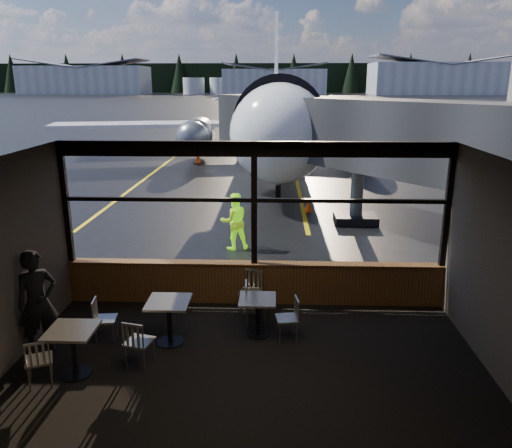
# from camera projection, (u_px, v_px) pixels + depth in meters

# --- Properties ---
(ground_plane) EXTENTS (520.00, 520.00, 0.00)m
(ground_plane) POSITION_uv_depth(u_px,v_px,m) (274.00, 100.00, 126.17)
(ground_plane) COLOR black
(ground_plane) RESTS_ON ground
(carpet_floor) EXTENTS (8.00, 6.00, 0.01)m
(carpet_floor) POSITION_uv_depth(u_px,v_px,m) (247.00, 382.00, 8.01)
(carpet_floor) COLOR black
(carpet_floor) RESTS_ON ground
(ceiling) EXTENTS (8.00, 6.00, 0.04)m
(ceiling) POSITION_uv_depth(u_px,v_px,m) (245.00, 166.00, 7.04)
(ceiling) COLOR #38332D
(ceiling) RESTS_ON ground
(wall_back) EXTENTS (8.00, 0.04, 3.50)m
(wall_back) POSITION_uv_depth(u_px,v_px,m) (228.00, 405.00, 4.64)
(wall_back) COLOR #483F39
(wall_back) RESTS_ON ground
(window_sill) EXTENTS (8.00, 0.28, 0.90)m
(window_sill) POSITION_uv_depth(u_px,v_px,m) (254.00, 283.00, 10.77)
(window_sill) COLOR #57351A
(window_sill) RESTS_ON ground
(window_header) EXTENTS (8.00, 0.18, 0.30)m
(window_header) POSITION_uv_depth(u_px,v_px,m) (254.00, 149.00, 9.97)
(window_header) COLOR black
(window_header) RESTS_ON ground
(mullion_left) EXTENTS (0.12, 0.12, 2.60)m
(mullion_left) POSITION_uv_depth(u_px,v_px,m) (66.00, 203.00, 10.43)
(mullion_left) COLOR black
(mullion_left) RESTS_ON ground
(mullion_centre) EXTENTS (0.12, 0.12, 2.60)m
(mullion_centre) POSITION_uv_depth(u_px,v_px,m) (254.00, 205.00, 10.28)
(mullion_centre) COLOR black
(mullion_centre) RESTS_ON ground
(mullion_right) EXTENTS (0.12, 0.12, 2.60)m
(mullion_right) POSITION_uv_depth(u_px,v_px,m) (448.00, 206.00, 10.14)
(mullion_right) COLOR black
(mullion_right) RESTS_ON ground
(window_transom) EXTENTS (8.00, 0.10, 0.08)m
(window_transom) POSITION_uv_depth(u_px,v_px,m) (254.00, 200.00, 10.26)
(window_transom) COLOR black
(window_transom) RESTS_ON ground
(airliner) EXTENTS (28.54, 34.20, 10.42)m
(airliner) POSITION_uv_depth(u_px,v_px,m) (277.00, 72.00, 29.99)
(airliner) COLOR white
(airliner) RESTS_ON ground_plane
(jet_bridge) EXTENTS (8.51, 10.41, 4.54)m
(jet_bridge) POSITION_uv_depth(u_px,v_px,m) (378.00, 161.00, 15.42)
(jet_bridge) COLOR #28282B
(jet_bridge) RESTS_ON ground_plane
(cafe_table_near) EXTENTS (0.68, 0.68, 0.75)m
(cafe_table_near) POSITION_uv_depth(u_px,v_px,m) (257.00, 317.00, 9.40)
(cafe_table_near) COLOR gray
(cafe_table_near) RESTS_ON carpet_floor
(cafe_table_mid) EXTENTS (0.76, 0.76, 0.84)m
(cafe_table_mid) POSITION_uv_depth(u_px,v_px,m) (169.00, 322.00, 9.10)
(cafe_table_mid) COLOR #99958D
(cafe_table_mid) RESTS_ON carpet_floor
(cafe_table_left) EXTENTS (0.75, 0.75, 0.83)m
(cafe_table_left) POSITION_uv_depth(u_px,v_px,m) (74.00, 352.00, 8.10)
(cafe_table_left) COLOR #9C978F
(cafe_table_left) RESTS_ON carpet_floor
(chair_near_e) EXTENTS (0.51, 0.51, 0.83)m
(chair_near_e) POSITION_uv_depth(u_px,v_px,m) (287.00, 319.00, 9.23)
(chair_near_e) COLOR beige
(chair_near_e) RESTS_ON carpet_floor
(chair_near_w) EXTENTS (0.51, 0.51, 0.89)m
(chair_near_w) POSITION_uv_depth(u_px,v_px,m) (256.00, 304.00, 9.80)
(chair_near_w) COLOR #B6B2A4
(chair_near_w) RESTS_ON carpet_floor
(chair_near_n) EXTENTS (0.60, 0.60, 0.87)m
(chair_near_n) POSITION_uv_depth(u_px,v_px,m) (251.00, 292.00, 10.39)
(chair_near_n) COLOR #B4AFA2
(chair_near_n) RESTS_ON carpet_floor
(chair_mid_s) EXTENTS (0.59, 0.59, 0.89)m
(chair_mid_s) POSITION_uv_depth(u_px,v_px,m) (139.00, 342.00, 8.35)
(chair_mid_s) COLOR #B6B1A4
(chair_mid_s) RESTS_ON carpet_floor
(chair_mid_w) EXTENTS (0.50, 0.50, 0.83)m
(chair_mid_w) POSITION_uv_depth(u_px,v_px,m) (105.00, 320.00, 9.22)
(chair_mid_w) COLOR beige
(chair_mid_w) RESTS_ON carpet_floor
(chair_left_s) EXTENTS (0.60, 0.60, 0.83)m
(chair_left_s) POSITION_uv_depth(u_px,v_px,m) (39.00, 360.00, 7.86)
(chair_left_s) COLOR #ABA89B
(chair_left_s) RESTS_ON carpet_floor
(passenger) EXTENTS (0.81, 0.79, 1.89)m
(passenger) POSITION_uv_depth(u_px,v_px,m) (38.00, 302.00, 8.69)
(passenger) COLOR black
(passenger) RESTS_ON carpet_floor
(ground_crew) EXTENTS (0.95, 0.84, 1.63)m
(ground_crew) POSITION_uv_depth(u_px,v_px,m) (234.00, 221.00, 14.19)
(ground_crew) COLOR #BFF219
(ground_crew) RESTS_ON ground_plane
(cone_nose) EXTENTS (0.33, 0.33, 0.46)m
(cone_nose) POSITION_uv_depth(u_px,v_px,m) (309.00, 206.00, 18.44)
(cone_nose) COLOR #E26107
(cone_nose) RESTS_ON ground_plane
(cone_wing) EXTENTS (0.39, 0.39, 0.54)m
(cone_wing) POSITION_uv_depth(u_px,v_px,m) (198.00, 158.00, 29.51)
(cone_wing) COLOR #F64607
(cone_wing) RESTS_ON ground_plane
(hangar_left) EXTENTS (45.00, 18.00, 11.00)m
(hangar_left) POSITION_uv_depth(u_px,v_px,m) (86.00, 79.00, 184.80)
(hangar_left) COLOR silver
(hangar_left) RESTS_ON ground_plane
(hangar_mid) EXTENTS (38.00, 15.00, 10.00)m
(hangar_mid) POSITION_uv_depth(u_px,v_px,m) (274.00, 80.00, 187.23)
(hangar_mid) COLOR silver
(hangar_mid) RESTS_ON ground_plane
(hangar_right) EXTENTS (50.00, 20.00, 12.00)m
(hangar_right) POSITION_uv_depth(u_px,v_px,m) (442.00, 77.00, 178.07)
(hangar_right) COLOR silver
(hangar_right) RESTS_ON ground_plane
(fuel_tank_a) EXTENTS (8.00, 8.00, 6.00)m
(fuel_tank_a) POSITION_uv_depth(u_px,v_px,m) (194.00, 86.00, 185.97)
(fuel_tank_a) COLOR silver
(fuel_tank_a) RESTS_ON ground_plane
(fuel_tank_b) EXTENTS (8.00, 8.00, 6.00)m
(fuel_tank_b) POSITION_uv_depth(u_px,v_px,m) (221.00, 86.00, 185.62)
(fuel_tank_b) COLOR silver
(fuel_tank_b) RESTS_ON ground_plane
(fuel_tank_c) EXTENTS (8.00, 8.00, 6.00)m
(fuel_tank_c) POSITION_uv_depth(u_px,v_px,m) (247.00, 86.00, 185.26)
(fuel_tank_c) COLOR silver
(fuel_tank_c) RESTS_ON ground_plane
(treeline) EXTENTS (360.00, 3.00, 12.00)m
(treeline) POSITION_uv_depth(u_px,v_px,m) (274.00, 78.00, 210.97)
(treeline) COLOR black
(treeline) RESTS_ON ground_plane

